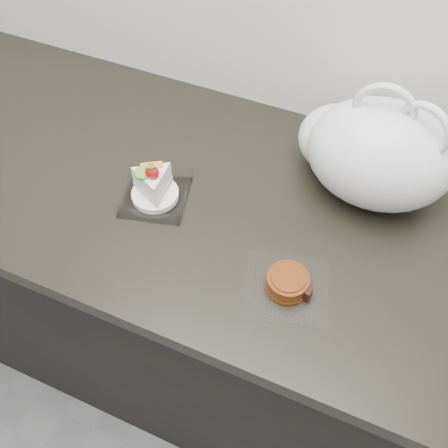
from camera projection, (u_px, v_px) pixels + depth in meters
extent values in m
cube|color=black|center=(233.00, 311.00, 1.38)|extent=(2.00, 0.60, 0.86)
cube|color=black|center=(236.00, 208.00, 1.03)|extent=(2.04, 0.64, 0.04)
cube|color=white|center=(156.00, 197.00, 1.02)|extent=(0.16, 0.16, 0.00)
cylinder|color=white|center=(155.00, 194.00, 1.01)|extent=(0.09, 0.09, 0.01)
ellipsoid|color=red|center=(152.00, 172.00, 0.94)|extent=(0.03, 0.02, 0.03)
cone|color=#2D7223|center=(151.00, 167.00, 0.93)|extent=(0.02, 0.02, 0.01)
cylinder|color=olive|center=(143.00, 173.00, 0.96)|extent=(0.03, 0.03, 0.00)
cube|color=orange|center=(152.00, 166.00, 0.97)|extent=(0.04, 0.04, 0.00)
cube|color=white|center=(287.00, 287.00, 0.89)|extent=(0.18, 0.17, 0.00)
cylinder|color=#6E2F0D|center=(287.00, 282.00, 0.87)|extent=(0.10, 0.10, 0.03)
cylinder|color=#6E2F0D|center=(287.00, 286.00, 0.88)|extent=(0.10, 0.10, 0.01)
cylinder|color=#6E2F0D|center=(289.00, 277.00, 0.86)|extent=(0.08, 0.08, 0.00)
cube|color=black|center=(305.00, 293.00, 0.86)|extent=(0.02, 0.02, 0.03)
ellipsoid|color=white|center=(380.00, 155.00, 0.94)|extent=(0.32, 0.27, 0.21)
ellipsoid|color=white|center=(339.00, 139.00, 1.00)|extent=(0.19, 0.17, 0.14)
torus|color=white|center=(384.00, 111.00, 0.87)|extent=(0.12, 0.02, 0.11)
torus|color=white|center=(423.00, 129.00, 0.85)|extent=(0.10, 0.05, 0.11)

